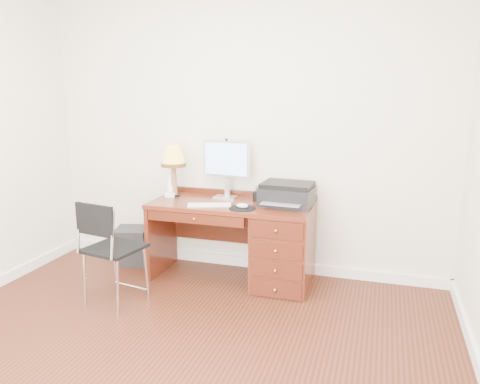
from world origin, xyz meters
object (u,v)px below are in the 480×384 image
(leg_lamp, at_px, (173,159))
(printer, at_px, (287,194))
(monitor, at_px, (226,162))
(phone, at_px, (171,190))
(desk, at_px, (265,240))
(chair, at_px, (109,243))
(equipment_box, at_px, (132,245))

(leg_lamp, bearing_deg, printer, -0.45)
(monitor, xyz_separation_m, phone, (-0.53, -0.12, -0.28))
(desk, height_order, chair, chair)
(chair, bearing_deg, leg_lamp, 89.55)
(printer, distance_m, chair, 1.60)
(printer, xyz_separation_m, phone, (-1.16, 0.00, -0.04))
(leg_lamp, xyz_separation_m, phone, (-0.03, -0.01, -0.31))
(printer, xyz_separation_m, chair, (-1.30, -0.89, -0.31))
(monitor, height_order, equipment_box, monitor)
(desk, height_order, printer, printer)
(phone, bearing_deg, monitor, 8.92)
(printer, bearing_deg, desk, -156.06)
(phone, bearing_deg, printer, -4.34)
(printer, relative_size, chair, 0.54)
(leg_lamp, height_order, equipment_box, leg_lamp)
(monitor, height_order, phone, monitor)
(monitor, xyz_separation_m, leg_lamp, (-0.50, -0.12, 0.02))
(chair, bearing_deg, monitor, 67.01)
(phone, distance_m, equipment_box, 0.79)
(desk, height_order, equipment_box, desk)
(printer, bearing_deg, phone, -176.41)
(leg_lamp, bearing_deg, desk, -4.71)
(printer, relative_size, phone, 2.36)
(leg_lamp, relative_size, equipment_box, 1.35)
(monitor, xyz_separation_m, equipment_box, (-1.01, -0.10, -0.91))
(phone, relative_size, equipment_box, 0.55)
(chair, bearing_deg, desk, 46.90)
(phone, bearing_deg, leg_lamp, 8.95)
(leg_lamp, bearing_deg, equipment_box, 177.91)
(phone, bearing_deg, equipment_box, 172.65)
(desk, distance_m, leg_lamp, 1.18)
(monitor, distance_m, chair, 1.34)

